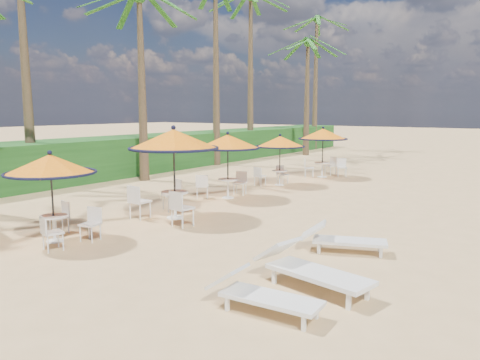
{
  "coord_description": "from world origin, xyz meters",
  "views": [
    {
      "loc": [
        4.35,
        -6.29,
        3.11
      ],
      "look_at": [
        -2.93,
        4.1,
        1.2
      ],
      "focal_mm": 35.0,
      "sensor_mm": 36.0,
      "label": 1
    }
  ],
  "objects_px": {
    "station_0": "(53,175)",
    "lounger_far": "(341,238)",
    "station_2": "(227,147)",
    "lounger_mid": "(308,268)",
    "station_4": "(324,140)",
    "lounger_near": "(260,293)",
    "station_3": "(279,146)",
    "station_1": "(172,151)"
  },
  "relations": [
    {
      "from": "station_1",
      "to": "lounger_near",
      "type": "relative_size",
      "value": 1.44
    },
    {
      "from": "station_0",
      "to": "station_1",
      "type": "height_order",
      "value": "station_1"
    },
    {
      "from": "station_4",
      "to": "lounger_near",
      "type": "xyz_separation_m",
      "value": [
        5.53,
        -14.11,
        -1.42
      ]
    },
    {
      "from": "station_2",
      "to": "lounger_mid",
      "type": "height_order",
      "value": "station_2"
    },
    {
      "from": "station_0",
      "to": "lounger_near",
      "type": "distance_m",
      "value": 6.24
    },
    {
      "from": "lounger_near",
      "to": "station_1",
      "type": "bearing_deg",
      "value": 140.77
    },
    {
      "from": "station_3",
      "to": "station_2",
      "type": "bearing_deg",
      "value": -90.78
    },
    {
      "from": "station_2",
      "to": "station_3",
      "type": "xyz_separation_m",
      "value": [
        0.05,
        3.53,
        -0.17
      ]
    },
    {
      "from": "station_0",
      "to": "lounger_far",
      "type": "distance_m",
      "value": 6.76
    },
    {
      "from": "station_2",
      "to": "lounger_far",
      "type": "bearing_deg",
      "value": -32.34
    },
    {
      "from": "station_0",
      "to": "lounger_far",
      "type": "bearing_deg",
      "value": 27.7
    },
    {
      "from": "station_2",
      "to": "lounger_far",
      "type": "xyz_separation_m",
      "value": [
        5.86,
        -3.71,
        -1.49
      ]
    },
    {
      "from": "station_4",
      "to": "lounger_near",
      "type": "distance_m",
      "value": 15.22
    },
    {
      "from": "lounger_mid",
      "to": "station_0",
      "type": "bearing_deg",
      "value": -162.04
    },
    {
      "from": "station_1",
      "to": "station_4",
      "type": "xyz_separation_m",
      "value": [
        -0.05,
        10.18,
        -0.24
      ]
    },
    {
      "from": "lounger_near",
      "to": "lounger_far",
      "type": "height_order",
      "value": "lounger_far"
    },
    {
      "from": "station_2",
      "to": "station_4",
      "type": "relative_size",
      "value": 1.0
    },
    {
      "from": "lounger_near",
      "to": "station_4",
      "type": "bearing_deg",
      "value": 107.8
    },
    {
      "from": "station_3",
      "to": "lounger_near",
      "type": "relative_size",
      "value": 1.14
    },
    {
      "from": "station_4",
      "to": "lounger_mid",
      "type": "bearing_deg",
      "value": -66.01
    },
    {
      "from": "lounger_mid",
      "to": "lounger_far",
      "type": "relative_size",
      "value": 1.19
    },
    {
      "from": "lounger_near",
      "to": "lounger_mid",
      "type": "distance_m",
      "value": 1.33
    },
    {
      "from": "station_0",
      "to": "station_3",
      "type": "bearing_deg",
      "value": 89.64
    },
    {
      "from": "lounger_near",
      "to": "lounger_far",
      "type": "xyz_separation_m",
      "value": [
        -0.21,
        3.63,
        0.0
      ]
    },
    {
      "from": "lounger_near",
      "to": "station_0",
      "type": "bearing_deg",
      "value": 171.34
    },
    {
      "from": "station_4",
      "to": "lounger_far",
      "type": "xyz_separation_m",
      "value": [
        5.32,
        -10.49,
        -1.41
      ]
    },
    {
      "from": "station_4",
      "to": "station_2",
      "type": "bearing_deg",
      "value": -94.54
    },
    {
      "from": "station_0",
      "to": "station_4",
      "type": "bearing_deg",
      "value": 87.65
    },
    {
      "from": "lounger_far",
      "to": "station_0",
      "type": "bearing_deg",
      "value": -173.66
    },
    {
      "from": "station_3",
      "to": "lounger_near",
      "type": "distance_m",
      "value": 12.5
    },
    {
      "from": "station_2",
      "to": "lounger_near",
      "type": "relative_size",
      "value": 1.27
    },
    {
      "from": "station_2",
      "to": "lounger_far",
      "type": "height_order",
      "value": "station_2"
    },
    {
      "from": "station_1",
      "to": "lounger_near",
      "type": "distance_m",
      "value": 6.94
    },
    {
      "from": "station_1",
      "to": "station_4",
      "type": "relative_size",
      "value": 1.13
    },
    {
      "from": "station_0",
      "to": "station_1",
      "type": "bearing_deg",
      "value": 79.87
    },
    {
      "from": "station_2",
      "to": "station_3",
      "type": "height_order",
      "value": "station_2"
    },
    {
      "from": "station_1",
      "to": "lounger_near",
      "type": "bearing_deg",
      "value": -35.64
    },
    {
      "from": "station_4",
      "to": "lounger_mid",
      "type": "height_order",
      "value": "station_4"
    },
    {
      "from": "station_3",
      "to": "station_4",
      "type": "bearing_deg",
      "value": 81.4
    },
    {
      "from": "station_1",
      "to": "lounger_mid",
      "type": "relative_size",
      "value": 1.17
    },
    {
      "from": "station_0",
      "to": "lounger_near",
      "type": "bearing_deg",
      "value": -5.07
    },
    {
      "from": "lounger_near",
      "to": "lounger_mid",
      "type": "height_order",
      "value": "lounger_mid"
    }
  ]
}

